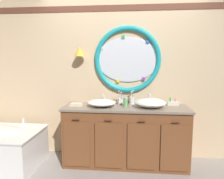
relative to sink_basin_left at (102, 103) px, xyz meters
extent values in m
plane|color=gray|center=(0.29, -0.24, -0.92)|extent=(14.00, 14.00, 0.00)
cube|color=#D6B78E|center=(0.29, 0.35, 0.38)|extent=(6.40, 0.08, 2.60)
cube|color=brown|center=(0.29, 0.31, 1.40)|extent=(6.27, 0.01, 0.09)
ellipsoid|color=silver|center=(0.36, 0.29, 0.63)|extent=(0.95, 0.02, 0.69)
torus|color=teal|center=(0.36, 0.29, 0.63)|extent=(1.03, 0.08, 1.03)
cube|color=silver|center=(0.84, 0.28, 0.65)|extent=(0.05, 0.01, 0.05)
cube|color=#2866B7|center=(0.66, 0.28, 0.89)|extent=(0.05, 0.01, 0.05)
cube|color=green|center=(0.30, 0.28, 0.97)|extent=(0.05, 0.01, 0.05)
cube|color=silver|center=(-0.04, 0.28, 0.81)|extent=(0.05, 0.01, 0.05)
cube|color=orange|center=(-0.07, 0.28, 0.47)|extent=(0.05, 0.01, 0.05)
cube|color=yellow|center=(0.22, 0.28, 0.30)|extent=(0.05, 0.01, 0.05)
cube|color=purple|center=(0.62, 0.28, 0.33)|extent=(0.05, 0.01, 0.05)
cylinder|color=#4C3823|center=(-0.37, 0.26, 0.77)|extent=(0.02, 0.09, 0.02)
cone|color=gold|center=(-0.37, 0.21, 0.75)|extent=(0.17, 0.17, 0.14)
cube|color=brown|center=(0.35, 0.03, -0.50)|extent=(1.78, 0.56, 0.84)
cube|color=gray|center=(0.35, 0.03, -0.07)|extent=(1.81, 0.59, 0.03)
cube|color=gray|center=(0.35, 0.30, -0.14)|extent=(1.78, 0.02, 0.11)
cube|color=brown|center=(-0.31, -0.26, -0.55)|extent=(0.37, 0.02, 0.64)
cylinder|color=#422D1E|center=(-0.31, -0.27, -0.19)|extent=(0.10, 0.01, 0.01)
cube|color=brown|center=(0.13, -0.26, -0.55)|extent=(0.37, 0.02, 0.64)
cylinder|color=#422D1E|center=(0.13, -0.27, -0.19)|extent=(0.10, 0.01, 0.01)
cube|color=brown|center=(0.57, -0.26, -0.55)|extent=(0.37, 0.02, 0.64)
cylinder|color=#422D1E|center=(0.57, -0.27, -0.19)|extent=(0.10, 0.01, 0.01)
cube|color=brown|center=(1.02, -0.26, -0.55)|extent=(0.37, 0.02, 0.64)
cylinder|color=#422D1E|center=(1.02, -0.27, -0.19)|extent=(0.10, 0.01, 0.01)
cylinder|color=silver|center=(-1.27, 0.09, -0.34)|extent=(0.04, 0.04, 0.11)
ellipsoid|color=white|center=(0.00, 0.00, 0.00)|extent=(0.39, 0.32, 0.11)
torus|color=white|center=(0.00, 0.00, 0.00)|extent=(0.41, 0.41, 0.02)
cylinder|color=silver|center=(0.00, 0.00, 0.00)|extent=(0.03, 0.03, 0.01)
ellipsoid|color=white|center=(0.70, 0.00, 0.01)|extent=(0.43, 0.33, 0.13)
torus|color=white|center=(0.70, 0.00, 0.02)|extent=(0.45, 0.45, 0.02)
cylinder|color=silver|center=(0.70, 0.00, 0.02)|extent=(0.03, 0.03, 0.01)
cylinder|color=silver|center=(0.00, 0.23, -0.04)|extent=(0.05, 0.05, 0.02)
cylinder|color=silver|center=(0.00, 0.23, 0.02)|extent=(0.02, 0.02, 0.11)
sphere|color=silver|center=(0.00, 0.23, 0.08)|extent=(0.03, 0.03, 0.03)
cylinder|color=silver|center=(0.00, 0.18, 0.08)|extent=(0.02, 0.12, 0.02)
cylinder|color=silver|center=(-0.08, 0.23, -0.02)|extent=(0.04, 0.04, 0.06)
cylinder|color=silver|center=(0.08, 0.23, -0.02)|extent=(0.04, 0.04, 0.06)
cube|color=silver|center=(-0.08, 0.23, 0.01)|extent=(0.05, 0.01, 0.01)
cube|color=silver|center=(0.08, 0.23, 0.01)|extent=(0.05, 0.01, 0.01)
cylinder|color=silver|center=(0.70, 0.23, -0.04)|extent=(0.05, 0.05, 0.02)
cylinder|color=silver|center=(0.70, 0.23, 0.03)|extent=(0.02, 0.02, 0.14)
sphere|color=silver|center=(0.70, 0.23, 0.10)|extent=(0.03, 0.03, 0.03)
cylinder|color=silver|center=(0.70, 0.17, 0.10)|extent=(0.02, 0.13, 0.02)
cylinder|color=silver|center=(0.62, 0.23, -0.02)|extent=(0.04, 0.04, 0.06)
cylinder|color=silver|center=(0.79, 0.23, -0.02)|extent=(0.04, 0.04, 0.06)
cube|color=silver|center=(0.62, 0.23, 0.01)|extent=(0.05, 0.01, 0.01)
cube|color=silver|center=(0.79, 0.23, 0.01)|extent=(0.05, 0.01, 0.01)
cylinder|color=white|center=(0.26, 0.16, -0.01)|extent=(0.08, 0.08, 0.08)
torus|color=white|center=(0.26, 0.16, 0.03)|extent=(0.08, 0.08, 0.01)
cylinder|color=blue|center=(0.28, 0.16, 0.04)|extent=(0.03, 0.02, 0.16)
cube|color=white|center=(0.28, 0.16, 0.13)|extent=(0.02, 0.02, 0.02)
cylinder|color=pink|center=(0.24, 0.16, 0.05)|extent=(0.03, 0.03, 0.18)
cube|color=white|center=(0.24, 0.16, 0.15)|extent=(0.02, 0.02, 0.03)
cylinder|color=white|center=(0.44, 0.23, 0.00)|extent=(0.08, 0.08, 0.10)
torus|color=white|center=(0.44, 0.23, 0.05)|extent=(0.09, 0.09, 0.01)
cylinder|color=blue|center=(0.45, 0.23, 0.05)|extent=(0.04, 0.01, 0.18)
cube|color=white|center=(0.45, 0.23, 0.15)|extent=(0.02, 0.02, 0.02)
cylinder|color=orange|center=(0.43, 0.23, 0.04)|extent=(0.03, 0.03, 0.16)
cube|color=white|center=(0.43, 0.23, 0.13)|extent=(0.03, 0.02, 0.03)
cylinder|color=#6BAD66|center=(0.35, 0.01, 0.01)|extent=(0.06, 0.06, 0.12)
cylinder|color=silver|center=(0.35, 0.01, 0.08)|extent=(0.04, 0.04, 0.02)
cylinder|color=silver|center=(0.35, 0.00, 0.09)|extent=(0.01, 0.04, 0.01)
cube|color=beige|center=(-0.37, 0.00, -0.04)|extent=(0.18, 0.12, 0.02)
cube|color=beige|center=(-0.37, 0.00, -0.02)|extent=(0.17, 0.12, 0.02)
cube|color=beige|center=(1.05, 0.20, -0.03)|extent=(0.17, 0.10, 0.05)
cylinder|color=green|center=(1.02, 0.20, 0.03)|extent=(0.02, 0.02, 0.06)
cylinder|color=pink|center=(1.09, 0.20, 0.02)|extent=(0.02, 0.02, 0.05)
camera|label=1|loc=(0.45, -2.98, 0.61)|focal=33.69mm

